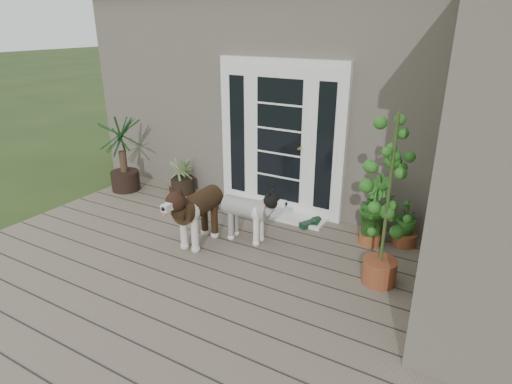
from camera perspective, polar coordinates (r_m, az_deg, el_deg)
The scene contains 14 objects.
deck at distance 4.72m, azimuth -7.35°, elevation -12.79°, with size 6.20×4.60×0.12m, color #6B5B4C.
house_main at distance 7.78m, azimuth 11.69°, elevation 12.61°, with size 7.40×4.00×3.10m, color #665E54.
door_unit at distance 6.06m, azimuth 3.23°, elevation 7.11°, with size 1.90×0.14×2.15m, color white.
door_step at distance 6.24m, azimuth 2.19°, elevation -2.66°, with size 1.60×0.40×0.05m, color white.
brindle_dog at distance 5.34m, azimuth -7.59°, elevation -3.02°, with size 0.40×0.92×0.77m, color #372414, non-canonical shape.
white_dog at distance 5.39m, azimuth -1.32°, elevation -3.26°, with size 0.34×0.78×0.65m, color beige, non-canonical shape.
spider_plant at distance 6.99m, azimuth -9.76°, elevation 2.47°, with size 0.63×0.63×0.67m, color #9CB06C, non-canonical shape.
yucca at distance 7.26m, azimuth -17.28°, elevation 4.92°, with size 0.86×0.86×1.25m, color #123411, non-canonical shape.
herb_a at distance 5.68m, azimuth 15.47°, elevation -3.44°, with size 0.41×0.41×0.52m, color #265217.
herb_b at distance 5.48m, azimuth 15.10°, elevation -3.53°, with size 0.44×0.44×0.67m, color #1E5C1A.
herb_c at distance 5.62m, azimuth 19.18°, elevation -4.40°, with size 0.31×0.31×0.48m, color #295819.
sapling at distance 4.45m, azimuth 17.06°, elevation -1.06°, with size 0.56×0.56×1.89m, color #19571C, non-canonical shape.
clog_left at distance 5.94m, azimuth 7.96°, elevation -4.02°, with size 0.13×0.27×0.08m, color black, non-canonical shape.
clog_right at distance 5.89m, azimuth 7.07°, elevation -4.13°, with size 0.15×0.32×0.10m, color black, non-canonical shape.
Camera 1 is at (2.44, -2.64, 2.71)m, focal length 30.22 mm.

